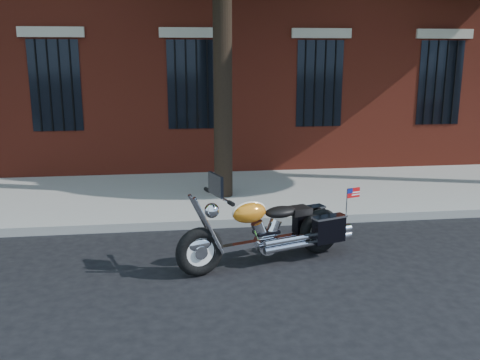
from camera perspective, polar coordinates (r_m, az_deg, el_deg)
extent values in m
plane|color=black|center=(7.89, -3.26, -8.23)|extent=(120.00, 120.00, 0.00)
cube|color=gray|center=(9.16, -3.92, -4.63)|extent=(40.00, 0.16, 0.15)
cube|color=gray|center=(10.96, -4.55, -1.61)|extent=(40.00, 3.60, 0.15)
cube|color=black|center=(12.46, -5.20, 10.09)|extent=(1.10, 0.14, 2.00)
cube|color=#B2A893|center=(12.42, -5.31, 15.39)|extent=(1.40, 0.20, 0.22)
cylinder|color=black|center=(12.38, -5.18, 10.07)|extent=(0.04, 0.04, 2.00)
cylinder|color=black|center=(10.28, -1.86, 11.12)|extent=(0.36, 0.36, 5.00)
torus|color=black|center=(7.16, -4.32, -7.63)|extent=(0.69, 0.36, 0.68)
torus|color=black|center=(8.02, 8.51, -5.39)|extent=(0.69, 0.36, 0.68)
cylinder|color=white|center=(7.16, -4.32, -7.63)|extent=(0.50, 0.22, 0.50)
cylinder|color=white|center=(8.02, 8.51, -5.39)|extent=(0.50, 0.22, 0.50)
ellipsoid|color=white|center=(7.12, -4.34, -6.87)|extent=(0.38, 0.24, 0.19)
ellipsoid|color=orange|center=(7.99, 8.54, -4.56)|extent=(0.38, 0.25, 0.19)
cube|color=white|center=(7.55, 2.48, -6.63)|extent=(1.46, 0.58, 0.08)
cylinder|color=white|center=(7.58, 2.81, -6.71)|extent=(0.36, 0.28, 0.32)
cylinder|color=white|center=(7.68, 6.79, -6.45)|extent=(1.22, 0.49, 0.09)
ellipsoid|color=orange|center=(7.30, 0.98, -3.48)|extent=(0.56, 0.43, 0.29)
ellipsoid|color=black|center=(7.56, 4.39, -3.41)|extent=(0.56, 0.43, 0.16)
cube|color=black|center=(8.18, 7.32, -4.16)|extent=(0.51, 0.31, 0.38)
cube|color=black|center=(7.77, 9.46, -5.19)|extent=(0.51, 0.31, 0.38)
cylinder|color=white|center=(7.04, -2.30, -1.75)|extent=(0.29, 0.76, 0.04)
sphere|color=white|center=(7.05, -3.03, -3.27)|extent=(0.26, 0.26, 0.20)
cube|color=black|center=(6.98, -2.61, -0.51)|extent=(0.17, 0.39, 0.28)
cube|color=red|center=(7.81, 12.00, -1.34)|extent=(0.21, 0.09, 0.14)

